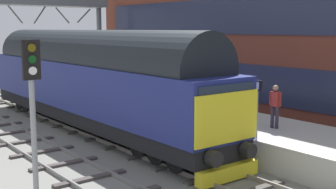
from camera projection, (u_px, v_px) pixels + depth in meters
name	position (u px, v px, depth m)	size (l,w,h in m)	color
ground_plane	(142.00, 149.00, 17.51)	(140.00, 140.00, 0.00)	slate
track_main	(142.00, 148.00, 17.50)	(2.50, 60.00, 0.15)	gray
track_adjacent_west	(64.00, 163.00, 15.49)	(2.50, 60.00, 0.15)	slate
station_platform	(208.00, 125.00, 19.62)	(4.00, 44.00, 1.01)	#AFB0A6
diesel_locomotive	(89.00, 78.00, 20.47)	(2.74, 18.29, 4.68)	black
signal_post_near	(33.00, 104.00, 11.00)	(0.44, 0.22, 4.48)	gray
platform_number_sign	(257.00, 99.00, 15.24)	(0.10, 0.44, 1.98)	slate
waiting_passenger	(275.00, 102.00, 16.59)	(0.38, 0.51, 1.64)	#312B36
overhead_footbridge	(15.00, 7.00, 28.45)	(12.60, 2.00, 6.73)	slate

